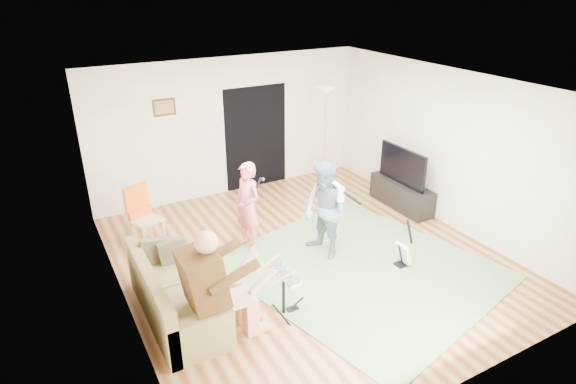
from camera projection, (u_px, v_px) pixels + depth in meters
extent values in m
plane|color=brown|center=(308.00, 257.00, 7.58)|extent=(6.00, 6.00, 0.00)
plane|color=white|center=(312.00, 86.00, 6.47)|extent=(6.00, 6.00, 0.00)
plane|color=brown|center=(111.00, 200.00, 5.88)|extent=(0.00, 2.05, 2.05)
plane|color=black|center=(256.00, 138.00, 9.77)|extent=(2.10, 0.00, 2.10)
cube|color=#3F2314|center=(164.00, 107.00, 8.62)|extent=(0.42, 0.03, 0.32)
cube|color=#5C7F4D|center=(362.00, 269.00, 7.27)|extent=(4.00, 4.24, 0.02)
cube|color=olive|center=(178.00, 302.00, 6.23)|extent=(0.79, 1.57, 0.39)
cube|color=olive|center=(151.00, 297.00, 6.00)|extent=(0.15, 1.94, 0.79)
cube|color=olive|center=(159.00, 264.00, 6.89)|extent=(0.79, 0.18, 0.55)
cube|color=olive|center=(201.00, 338.00, 5.49)|extent=(0.79, 0.18, 0.55)
cube|color=#4E3116|center=(203.00, 279.00, 5.49)|extent=(0.42, 0.54, 0.69)
sphere|color=tan|center=(206.00, 243.00, 5.33)|extent=(0.27, 0.27, 0.27)
cylinder|color=black|center=(284.00, 294.00, 6.19)|extent=(0.04, 0.04, 0.59)
cube|color=silver|center=(284.00, 275.00, 6.08)|extent=(0.11, 0.59, 0.03)
imported|color=#F1687A|center=(248.00, 206.00, 7.59)|extent=(0.46, 0.60, 1.45)
imported|color=slate|center=(325.00, 211.00, 7.35)|extent=(0.69, 0.83, 1.55)
cube|color=black|center=(402.00, 265.00, 7.36)|extent=(0.21, 0.17, 0.03)
cube|color=silver|center=(403.00, 253.00, 7.28)|extent=(0.17, 0.25, 0.33)
cylinder|color=black|center=(410.00, 232.00, 7.18)|extent=(0.17, 0.04, 0.44)
cylinder|color=black|center=(323.00, 188.00, 10.00)|extent=(0.38, 0.38, 0.03)
cylinder|color=tan|center=(325.00, 142.00, 9.59)|extent=(0.05, 0.05, 2.01)
cone|color=white|center=(326.00, 91.00, 9.17)|extent=(0.33, 0.33, 0.13)
cube|color=tan|center=(146.00, 220.00, 7.74)|extent=(0.56, 0.56, 0.04)
cube|color=orange|center=(140.00, 197.00, 7.75)|extent=(0.41, 0.23, 0.43)
cube|color=black|center=(401.00, 195.00, 9.15)|extent=(0.40, 1.40, 0.50)
cube|color=black|center=(402.00, 166.00, 8.88)|extent=(0.06, 1.16, 0.68)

